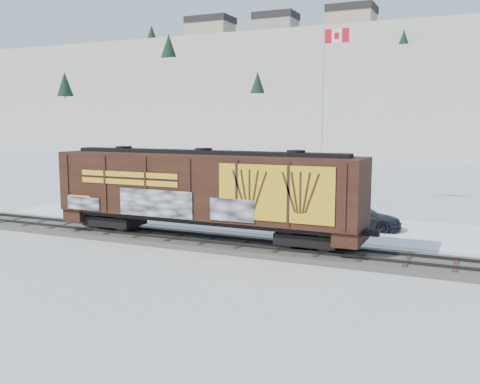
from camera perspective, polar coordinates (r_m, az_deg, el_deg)
The scene contains 9 objects.
ground at distance 27.47m, azimuth 0.59°, elevation -6.05°, with size 500.00×500.00×0.00m, color white.
rail_track at distance 27.43m, azimuth 0.59°, elevation -5.76°, with size 50.00×3.40×0.43m.
parking_strip at distance 34.31m, azimuth 5.65°, elevation -3.32°, with size 40.00×8.00×0.03m, color white.
hillside at distance 164.77m, azimuth 20.90°, elevation 9.79°, with size 360.00×110.00×93.00m.
hopper_railcar at distance 27.96m, azimuth -3.87°, elevation 0.33°, with size 16.75×3.06×4.55m.
flagpole at distance 40.46m, azimuth 8.85°, elevation 5.44°, with size 2.30×0.90×13.28m.
car_silver at distance 35.03m, azimuth -2.01°, elevation -1.63°, with size 2.01×4.99×1.70m, color silver.
car_white at distance 35.96m, azimuth -0.51°, elevation -1.47°, with size 1.69×4.83×1.59m, color white.
car_dark at distance 33.01m, azimuth 12.67°, elevation -2.62°, with size 1.99×4.90×1.42m, color #202328.
Camera 1 is at (10.76, -24.43, 6.45)m, focal length 40.00 mm.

